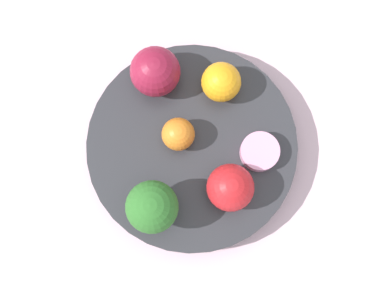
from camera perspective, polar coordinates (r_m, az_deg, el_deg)
name	(u,v)px	position (r m, az deg, el deg)	size (l,w,h in m)	color
ground_plane	(192,152)	(0.70, 0.00, -0.91)	(6.00, 6.00, 0.00)	gray
table_surface	(192,151)	(0.69, 0.00, -0.78)	(1.20, 1.20, 0.02)	silver
bowl	(192,148)	(0.67, 0.00, -0.40)	(0.26, 0.26, 0.03)	#2D2D33
broccoli	(152,207)	(0.60, -4.29, -6.71)	(0.06, 0.06, 0.08)	#8CB76B
apple_red	(155,72)	(0.64, -3.95, 7.71)	(0.06, 0.06, 0.06)	maroon
apple_green	(230,188)	(0.62, 4.12, -4.65)	(0.06, 0.06, 0.06)	red
orange_front	(178,134)	(0.63, -1.48, 1.05)	(0.04, 0.04, 0.04)	orange
orange_back	(221,82)	(0.65, 3.13, 6.61)	(0.05, 0.05, 0.05)	orange
small_cup	(260,152)	(0.65, 7.22, -0.82)	(0.05, 0.05, 0.02)	#EA9EC6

